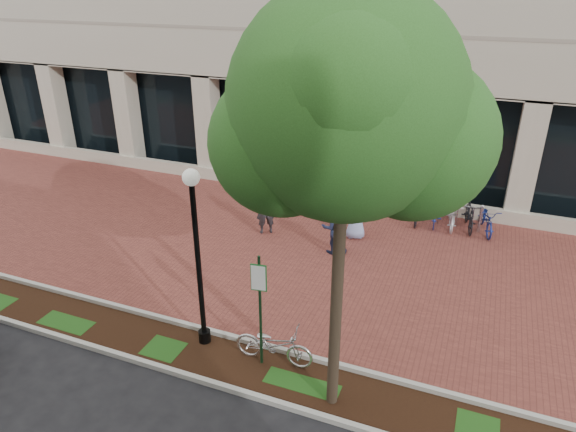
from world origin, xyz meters
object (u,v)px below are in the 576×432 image
at_px(pedestrian_mid, 335,228).
at_px(pedestrian_right, 356,215).
at_px(locked_bicycle, 274,344).
at_px(pedestrian_left, 265,209).
at_px(parking_sign, 260,299).
at_px(bike_rack_cluster, 452,213).
at_px(lamppost, 197,251).
at_px(street_tree, 350,118).
at_px(bollard, 480,218).

distance_m(pedestrian_mid, pedestrian_right, 1.24).
height_order(locked_bicycle, pedestrian_left, pedestrian_left).
relative_size(parking_sign, bike_rack_cluster, 0.89).
bearing_deg(locked_bicycle, pedestrian_mid, -0.55).
distance_m(parking_sign, lamppost, 1.71).
relative_size(lamppost, pedestrian_left, 2.48).
xyz_separation_m(street_tree, pedestrian_mid, (-1.82, 5.84, -4.91)).
relative_size(lamppost, street_tree, 0.55).
distance_m(street_tree, locked_bicycle, 5.55).
height_order(pedestrian_mid, bike_rack_cluster, pedestrian_mid).
bearing_deg(pedestrian_left, pedestrian_mid, 134.64).
height_order(parking_sign, street_tree, street_tree).
bearing_deg(lamppost, bollard, 55.96).
height_order(bollard, bike_rack_cluster, bike_rack_cluster).
height_order(locked_bicycle, pedestrian_mid, pedestrian_mid).
relative_size(parking_sign, street_tree, 0.35).
height_order(pedestrian_left, bike_rack_cluster, pedestrian_left).
bearing_deg(bollard, pedestrian_right, -152.98).
height_order(street_tree, pedestrian_left, street_tree).
xyz_separation_m(parking_sign, pedestrian_right, (0.34, 6.59, -0.88)).
bearing_deg(pedestrian_right, lamppost, 51.63).
bearing_deg(parking_sign, lamppost, 164.80).
distance_m(locked_bicycle, bike_rack_cluster, 8.93).
relative_size(parking_sign, bollard, 2.72).
bearing_deg(pedestrian_right, parking_sign, 65.06).
height_order(parking_sign, pedestrian_right, parking_sign).
bearing_deg(street_tree, parking_sign, 166.47).
relative_size(pedestrian_left, pedestrian_right, 1.06).
xyz_separation_m(pedestrian_mid, bike_rack_cluster, (3.16, 3.21, -0.36)).
height_order(pedestrian_mid, pedestrian_right, pedestrian_mid).
bearing_deg(pedestrian_left, street_tree, 88.86).
bearing_deg(bollard, locked_bicycle, -114.69).
distance_m(lamppost, street_tree, 4.78).
xyz_separation_m(pedestrian_mid, pedestrian_right, (0.35, 1.19, -0.02)).
distance_m(lamppost, pedestrian_mid, 5.65).
height_order(pedestrian_right, bike_rack_cluster, pedestrian_right).
bearing_deg(lamppost, locked_bicycle, -1.09).
bearing_deg(bike_rack_cluster, lamppost, -126.67).
bearing_deg(bollard, lamppost, -124.04).
bearing_deg(street_tree, pedestrian_mid, 107.31).
bearing_deg(pedestrian_right, bollard, -174.93).
bearing_deg(street_tree, pedestrian_left, 124.50).
bearing_deg(locked_bicycle, bike_rack_cluster, -22.22).
relative_size(parking_sign, locked_bicycle, 1.52).
distance_m(lamppost, bollard, 10.18).
xyz_separation_m(street_tree, pedestrian_right, (-1.47, 7.03, -4.94)).
xyz_separation_m(pedestrian_left, pedestrian_mid, (2.49, -0.43, -0.02)).
xyz_separation_m(parking_sign, bollard, (4.06, 8.48, -1.19)).
bearing_deg(locked_bicycle, parking_sign, 122.23).
relative_size(lamppost, bike_rack_cluster, 1.41).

